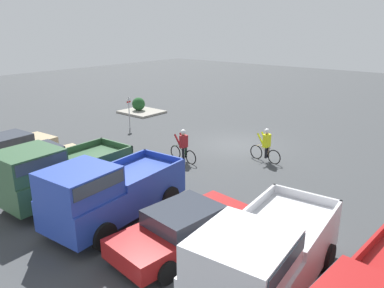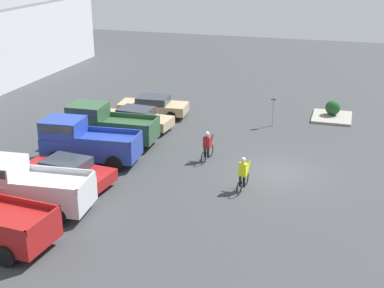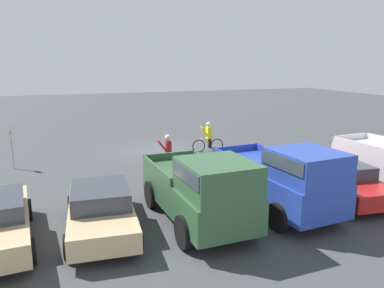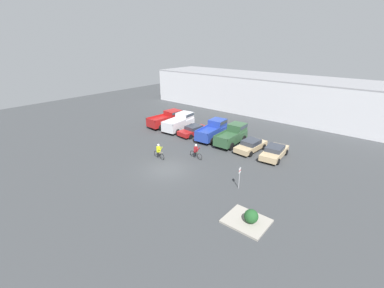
{
  "view_description": "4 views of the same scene",
  "coord_description": "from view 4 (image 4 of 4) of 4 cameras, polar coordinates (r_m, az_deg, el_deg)",
  "views": [
    {
      "loc": [
        -10.6,
        16.62,
        6.26
      ],
      "look_at": [
        -0.44,
        4.36,
        1.2
      ],
      "focal_mm": 35.0,
      "sensor_mm": 36.0,
      "label": 1
    },
    {
      "loc": [
        -24.62,
        -2.97,
        10.75
      ],
      "look_at": [
        -0.44,
        4.36,
        1.2
      ],
      "focal_mm": 50.0,
      "sensor_mm": 36.0,
      "label": 2
    },
    {
      "loc": [
        5.09,
        19.65,
        4.77
      ],
      "look_at": [
        -0.44,
        4.36,
        1.2
      ],
      "focal_mm": 35.0,
      "sensor_mm": 36.0,
      "label": 3
    },
    {
      "loc": [
        16.13,
        -15.61,
        11.67
      ],
      "look_at": [
        -0.44,
        4.36,
        1.2
      ],
      "focal_mm": 24.0,
      "sensor_mm": 36.0,
      "label": 4
    }
  ],
  "objects": [
    {
      "name": "pickup_truck_0",
      "position": [
        37.95,
        -5.56,
        5.67
      ],
      "size": [
        2.61,
        5.41,
        2.07
      ],
      "color": "maroon",
      "rests_on": "ground_plane"
    },
    {
      "name": "shrub",
      "position": [
        18.48,
        13.02,
        -15.38
      ],
      "size": [
        0.97,
        0.97,
        0.97
      ],
      "color": "#1E4C23",
      "rests_on": "curb_island"
    },
    {
      "name": "cyclist_0",
      "position": [
        27.19,
        0.88,
        -1.59
      ],
      "size": [
        1.76,
        0.49,
        1.61
      ],
      "color": "black",
      "rests_on": "ground_plane"
    },
    {
      "name": "cyclist_1",
      "position": [
        27.39,
        -7.41,
        -1.57
      ],
      "size": [
        1.74,
        0.49,
        1.65
      ],
      "color": "black",
      "rests_on": "ground_plane"
    },
    {
      "name": "ground_plane",
      "position": [
        25.3,
        -5.57,
        -5.62
      ],
      "size": [
        80.0,
        80.0,
        0.0
      ],
      "primitive_type": "plane",
      "color": "#383A3D"
    },
    {
      "name": "sedan_1",
      "position": [
        29.77,
        12.96,
        -0.29
      ],
      "size": [
        2.17,
        4.52,
        1.33
      ],
      "color": "tan",
      "rests_on": "ground_plane"
    },
    {
      "name": "sedan_2",
      "position": [
        28.71,
        17.86,
        -1.66
      ],
      "size": [
        2.26,
        4.58,
        1.33
      ],
      "color": "tan",
      "rests_on": "ground_plane"
    },
    {
      "name": "pickup_truck_2",
      "position": [
        32.75,
        4.77,
        3.19
      ],
      "size": [
        2.5,
        5.1,
        2.27
      ],
      "color": "#233D9E",
      "rests_on": "ground_plane"
    },
    {
      "name": "pickup_truck_1",
      "position": [
        36.0,
        -2.67,
        4.94
      ],
      "size": [
        2.57,
        5.17,
        2.22
      ],
      "color": "silver",
      "rests_on": "ground_plane"
    },
    {
      "name": "warehouse_building",
      "position": [
        46.47,
        18.97,
        10.15
      ],
      "size": [
        47.55,
        10.23,
        6.16
      ],
      "color": "silver",
      "rests_on": "ground_plane"
    },
    {
      "name": "pickup_truck_3",
      "position": [
        31.4,
        9.07,
        2.14
      ],
      "size": [
        2.33,
        5.01,
        2.24
      ],
      "color": "#2D5133",
      "rests_on": "ground_plane"
    },
    {
      "name": "fire_lane_sign",
      "position": [
        21.89,
        10.5,
        -6.91
      ],
      "size": [
        0.06,
        0.3,
        2.03
      ],
      "color": "#9E9EA3",
      "rests_on": "ground_plane"
    },
    {
      "name": "curb_island",
      "position": [
        18.91,
        12.0,
        -16.42
      ],
      "size": [
        2.9,
        2.48,
        0.15
      ],
      "primitive_type": "cube",
      "color": "gray",
      "rests_on": "ground_plane"
    },
    {
      "name": "sedan_0",
      "position": [
        34.07,
        0.4,
        3.11
      ],
      "size": [
        2.31,
        4.61,
        1.27
      ],
      "color": "maroon",
      "rests_on": "ground_plane"
    }
  ]
}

